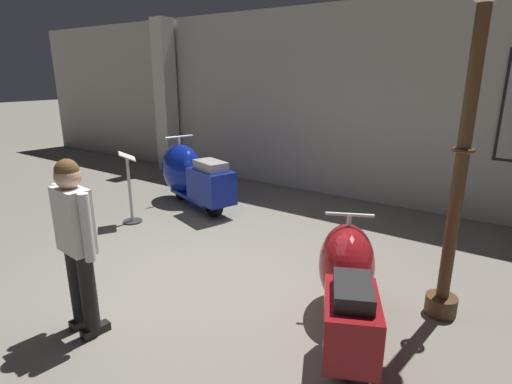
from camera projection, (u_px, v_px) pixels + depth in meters
ground_plane at (201, 278)px, 4.46m from camera, size 60.00×60.00×0.00m
showroom_back_wall at (342, 104)px, 7.06m from camera, size 18.00×0.63×3.27m
scooter_0 at (190, 175)px, 6.80m from camera, size 1.92×1.07×1.13m
scooter_1 at (347, 281)px, 3.50m from camera, size 1.08×1.61×0.96m
lamppost at (462, 159)px, 3.38m from camera, size 0.28×0.28×2.90m
visitor_0 at (76, 236)px, 3.31m from camera, size 0.51×0.27×1.52m
info_stanchion at (130, 194)px, 5.99m from camera, size 0.39×0.37×1.06m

